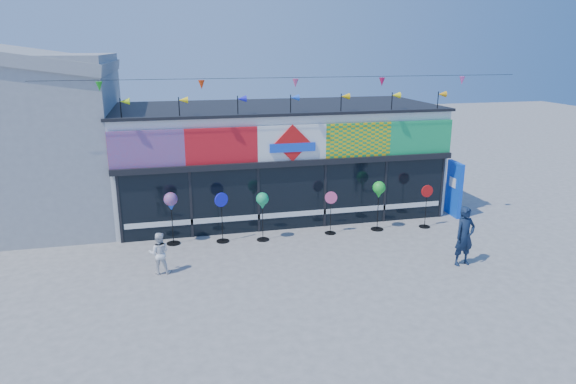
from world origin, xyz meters
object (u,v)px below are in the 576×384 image
object	(u,v)px
blue_sign	(454,189)
spinner_1	(222,216)
spinner_2	(262,202)
spinner_3	(331,212)
spinner_4	(379,191)
adult_man	(465,236)
spinner_0	(171,203)
spinner_5	(426,205)
child	(159,253)

from	to	relation	value
blue_sign	spinner_1	xyz separation A→B (m)	(-8.93, -0.76, -0.15)
spinner_1	spinner_2	world-z (taller)	spinner_1
spinner_3	spinner_4	size ratio (longest dim) A/B	0.85
spinner_1	spinner_2	bearing A→B (deg)	-7.34
blue_sign	adult_man	world-z (taller)	blue_sign
blue_sign	adult_man	bearing A→B (deg)	-113.60
blue_sign	spinner_2	bearing A→B (deg)	-169.42
blue_sign	spinner_3	bearing A→B (deg)	-167.04
spinner_0	spinner_3	size ratio (longest dim) A/B	1.16
spinner_5	child	distance (m)	9.42
spinner_1	adult_man	distance (m)	7.60
spinner_3	spinner_5	distance (m)	3.51
blue_sign	spinner_3	distance (m)	5.28
child	spinner_3	bearing A→B (deg)	-154.99
spinner_3	spinner_2	bearing A→B (deg)	-178.23
blue_sign	spinner_5	world-z (taller)	blue_sign
spinner_4	spinner_2	bearing A→B (deg)	-179.16
spinner_0	spinner_5	size ratio (longest dim) A/B	1.13
spinner_0	blue_sign	bearing A→B (deg)	3.21
spinner_1	spinner_4	xyz separation A→B (m)	(5.46, -0.11, 0.52)
spinner_5	child	xyz separation A→B (m)	(-9.25, -1.79, -0.21)
spinner_1	spinner_4	world-z (taller)	spinner_4
spinner_2	spinner_5	xyz separation A→B (m)	(5.90, -0.09, -0.50)
blue_sign	child	bearing A→B (deg)	-162.03
spinner_4	spinner_3	bearing A→B (deg)	179.57
spinner_4	child	xyz separation A→B (m)	(-7.48, -1.94, -0.80)
spinner_2	spinner_3	distance (m)	2.45
blue_sign	spinner_1	bearing A→B (deg)	-171.55
spinner_5	adult_man	bearing A→B (deg)	-98.79
spinner_0	spinner_4	distance (m)	7.07
spinner_2	spinner_3	size ratio (longest dim) A/B	1.10
spinner_2	child	xyz separation A→B (m)	(-3.35, -1.88, -0.71)
blue_sign	adult_man	xyz separation A→B (m)	(-2.20, -4.30, -0.15)
blue_sign	child	xyz separation A→B (m)	(-10.95, -2.81, -0.43)
blue_sign	spinner_3	xyz separation A→B (m)	(-5.21, -0.86, -0.25)
spinner_5	child	world-z (taller)	spinner_5
spinner_5	blue_sign	bearing A→B (deg)	31.10
spinner_1	spinner_3	distance (m)	3.73
blue_sign	spinner_4	world-z (taller)	blue_sign
blue_sign	adult_man	distance (m)	4.83
spinner_0	spinner_1	bearing A→B (deg)	-6.17
spinner_0	spinner_2	bearing A→B (deg)	-6.70
spinner_3	adult_man	bearing A→B (deg)	-48.85
spinner_2	adult_man	bearing A→B (deg)	-31.92
spinner_0	child	bearing A→B (deg)	-100.60
spinner_1	spinner_3	xyz separation A→B (m)	(3.72, -0.10, -0.10)
spinner_4	child	distance (m)	7.77
child	spinner_0	bearing A→B (deg)	-94.35
child	spinner_5	bearing A→B (deg)	-162.82
spinner_1	spinner_4	distance (m)	5.49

